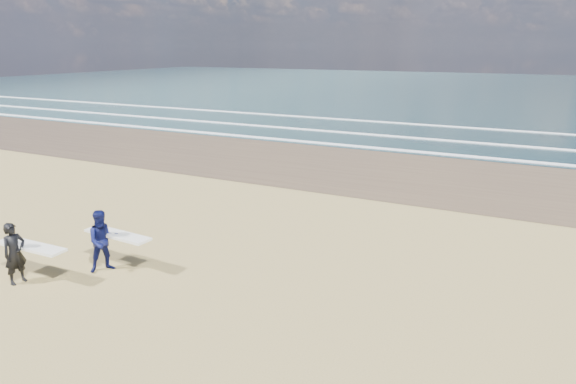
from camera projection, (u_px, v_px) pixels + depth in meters
The scene contains 2 objects.
surfer_near at pixel (17, 252), 13.68m from camera, with size 2.21×0.96×1.70m.
surfer_far at pixel (104, 240), 14.42m from camera, with size 2.23×1.23×1.79m.
Camera 1 is at (11.03, -7.69, 6.17)m, focal length 32.00 mm.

